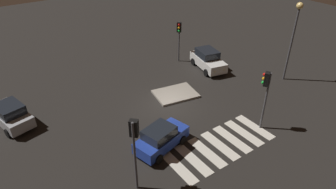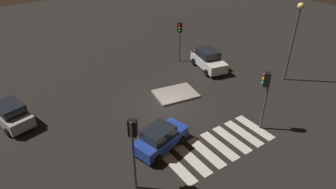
% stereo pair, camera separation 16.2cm
% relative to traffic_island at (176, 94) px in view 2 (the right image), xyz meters
% --- Properties ---
extents(ground_plane, '(80.00, 80.00, 0.00)m').
position_rel_traffic_island_xyz_m(ground_plane, '(-1.44, -0.94, -0.09)').
color(ground_plane, black).
extents(traffic_island, '(3.86, 3.17, 0.18)m').
position_rel_traffic_island_xyz_m(traffic_island, '(0.00, 0.00, 0.00)').
color(traffic_island, gray).
rests_on(traffic_island, ground).
extents(car_silver, '(2.64, 4.33, 1.78)m').
position_rel_traffic_island_xyz_m(car_silver, '(-12.19, 3.52, 0.78)').
color(car_silver, '#9EA0A5').
rests_on(car_silver, ground).
extents(car_blue, '(4.09, 2.52, 1.68)m').
position_rel_traffic_island_xyz_m(car_blue, '(-4.75, -4.85, 0.73)').
color(car_blue, '#1E389E').
rests_on(car_blue, ground).
extents(car_white, '(2.72, 4.59, 1.89)m').
position_rel_traffic_island_xyz_m(car_white, '(5.60, 2.25, 0.84)').
color(car_white, silver).
rests_on(car_white, ground).
extents(traffic_light_east, '(0.54, 0.53, 4.42)m').
position_rel_traffic_island_xyz_m(traffic_light_east, '(2.22, -7.06, 3.26)').
color(traffic_light_east, '#47474C').
rests_on(traffic_light_east, ground).
extents(traffic_light_north, '(0.54, 0.53, 4.17)m').
position_rel_traffic_island_xyz_m(traffic_light_north, '(4.21, 5.17, 3.08)').
color(traffic_light_north, '#47474C').
rests_on(traffic_light_north, ground).
extents(traffic_light_south, '(0.53, 0.54, 4.57)m').
position_rel_traffic_island_xyz_m(traffic_light_south, '(-7.63, -6.75, 3.37)').
color(traffic_light_south, '#47474C').
rests_on(traffic_light_south, ground).
extents(street_lamp, '(0.56, 0.56, 7.07)m').
position_rel_traffic_island_xyz_m(street_lamp, '(9.90, -3.53, 4.78)').
color(street_lamp, '#47474C').
rests_on(street_lamp, ground).
extents(crosswalk_near, '(7.60, 3.20, 0.02)m').
position_rel_traffic_island_xyz_m(crosswalk_near, '(-1.44, -6.93, -0.08)').
color(crosswalk_near, silver).
rests_on(crosswalk_near, ground).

